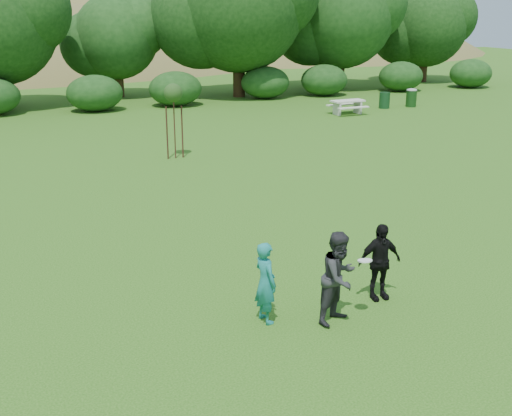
{
  "coord_description": "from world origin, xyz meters",
  "views": [
    {
      "loc": [
        -5.85,
        -10.08,
        5.68
      ],
      "look_at": [
        0.0,
        3.0,
        1.1
      ],
      "focal_mm": 45.0,
      "sensor_mm": 36.0,
      "label": 1
    }
  ],
  "objects_px": {
    "player_teal": "(265,282)",
    "sapling": "(173,95)",
    "trash_can_lidded": "(411,97)",
    "player_black": "(379,262)",
    "picnic_table": "(348,105)",
    "trash_can_near": "(384,100)",
    "player_grey": "(339,277)"
  },
  "relations": [
    {
      "from": "trash_can_lidded",
      "to": "player_black",
      "type": "bearing_deg",
      "value": -128.52
    },
    {
      "from": "player_grey",
      "to": "sapling",
      "type": "distance_m",
      "value": 14.14
    },
    {
      "from": "trash_can_lidded",
      "to": "trash_can_near",
      "type": "bearing_deg",
      "value": 174.7
    },
    {
      "from": "player_grey",
      "to": "player_teal",
      "type": "bearing_deg",
      "value": 131.65
    },
    {
      "from": "trash_can_near",
      "to": "player_teal",
      "type": "bearing_deg",
      "value": -129.62
    },
    {
      "from": "player_teal",
      "to": "sapling",
      "type": "height_order",
      "value": "sapling"
    },
    {
      "from": "player_teal",
      "to": "sapling",
      "type": "xyz_separation_m",
      "value": [
        2.44,
        13.46,
        1.64
      ]
    },
    {
      "from": "picnic_table",
      "to": "sapling",
      "type": "bearing_deg",
      "value": -152.07
    },
    {
      "from": "player_grey",
      "to": "trash_can_near",
      "type": "height_order",
      "value": "player_grey"
    },
    {
      "from": "player_grey",
      "to": "trash_can_near",
      "type": "xyz_separation_m",
      "value": [
        15.72,
        21.05,
        -0.43
      ]
    },
    {
      "from": "trash_can_near",
      "to": "sapling",
      "type": "relative_size",
      "value": 0.32
    },
    {
      "from": "player_teal",
      "to": "picnic_table",
      "type": "xyz_separation_m",
      "value": [
        13.93,
        19.55,
        -0.26
      ]
    },
    {
      "from": "player_teal",
      "to": "sapling",
      "type": "bearing_deg",
      "value": -17.02
    },
    {
      "from": "player_black",
      "to": "picnic_table",
      "type": "bearing_deg",
      "value": 64.37
    },
    {
      "from": "player_teal",
      "to": "player_grey",
      "type": "bearing_deg",
      "value": -120.52
    },
    {
      "from": "player_black",
      "to": "sapling",
      "type": "height_order",
      "value": "sapling"
    },
    {
      "from": "player_grey",
      "to": "trash_can_lidded",
      "type": "relative_size",
      "value": 1.68
    },
    {
      "from": "player_teal",
      "to": "trash_can_lidded",
      "type": "xyz_separation_m",
      "value": [
        18.7,
        20.34,
        -0.24
      ]
    },
    {
      "from": "sapling",
      "to": "player_grey",
      "type": "bearing_deg",
      "value": -94.87
    },
    {
      "from": "trash_can_near",
      "to": "picnic_table",
      "type": "bearing_deg",
      "value": -162.72
    },
    {
      "from": "player_grey",
      "to": "picnic_table",
      "type": "xyz_separation_m",
      "value": [
        12.68,
        20.1,
        -0.36
      ]
    },
    {
      "from": "sapling",
      "to": "picnic_table",
      "type": "xyz_separation_m",
      "value": [
        11.49,
        6.09,
        -1.9
      ]
    },
    {
      "from": "player_black",
      "to": "trash_can_near",
      "type": "xyz_separation_m",
      "value": [
        14.49,
        20.54,
        -0.34
      ]
    },
    {
      "from": "trash_can_near",
      "to": "trash_can_lidded",
      "type": "distance_m",
      "value": 1.74
    },
    {
      "from": "player_teal",
      "to": "player_black",
      "type": "xyz_separation_m",
      "value": [
        2.48,
        -0.04,
        0.01
      ]
    },
    {
      "from": "trash_can_near",
      "to": "trash_can_lidded",
      "type": "height_order",
      "value": "trash_can_lidded"
    },
    {
      "from": "player_black",
      "to": "picnic_table",
      "type": "xyz_separation_m",
      "value": [
        11.45,
        19.59,
        -0.27
      ]
    },
    {
      "from": "sapling",
      "to": "trash_can_lidded",
      "type": "distance_m",
      "value": 17.76
    },
    {
      "from": "player_black",
      "to": "trash_can_lidded",
      "type": "distance_m",
      "value": 26.04
    },
    {
      "from": "player_black",
      "to": "picnic_table",
      "type": "relative_size",
      "value": 0.88
    },
    {
      "from": "player_grey",
      "to": "trash_can_lidded",
      "type": "height_order",
      "value": "player_grey"
    },
    {
      "from": "player_black",
      "to": "trash_can_near",
      "type": "bearing_deg",
      "value": 59.48
    }
  ]
}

